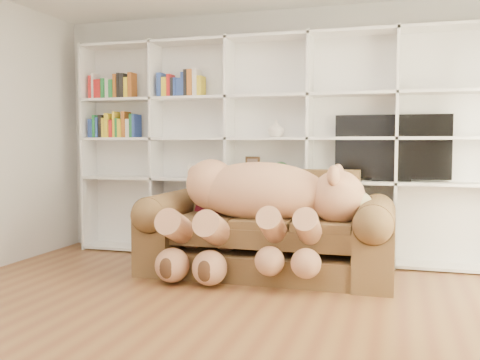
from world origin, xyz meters
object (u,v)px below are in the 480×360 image
(sofa, at_px, (268,235))
(tv, at_px, (392,148))
(teddy_bear, at_px, (258,203))
(gift_box, at_px, (366,267))

(sofa, xyz_separation_m, tv, (1.13, 0.71, 0.83))
(sofa, relative_size, teddy_bear, 1.26)
(sofa, bearing_deg, tv, 32.17)
(sofa, distance_m, teddy_bear, 0.38)
(teddy_bear, bearing_deg, sofa, 77.64)
(teddy_bear, relative_size, gift_box, 6.82)
(teddy_bear, bearing_deg, tv, 37.46)
(sofa, height_order, teddy_bear, teddy_bear)
(teddy_bear, bearing_deg, gift_box, 13.81)
(sofa, bearing_deg, teddy_bear, -102.04)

